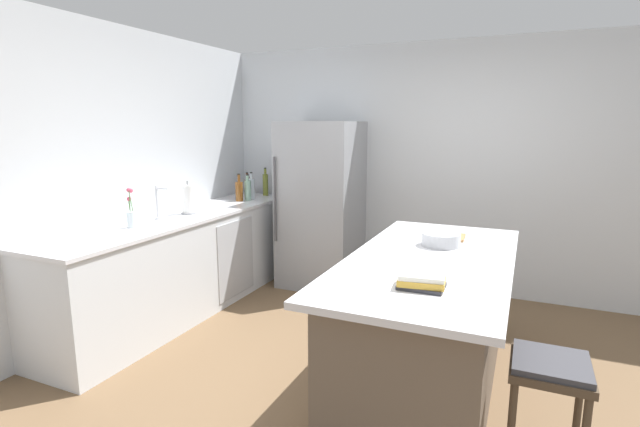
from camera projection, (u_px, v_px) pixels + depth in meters
ground_plane at (372, 389)px, 3.19m from camera, size 7.20×7.20×0.00m
wall_rear at (440, 169)px, 4.97m from camera, size 6.00×0.10×2.60m
wall_left at (94, 181)px, 3.92m from camera, size 0.10×6.00×2.60m
counter_run_left at (185, 263)px, 4.49m from camera, size 0.69×2.99×0.93m
kitchen_island at (428, 324)px, 3.10m from camera, size 1.00×2.12×0.92m
refrigerator at (321, 205)px, 5.15m from camera, size 0.80×0.75×1.79m
bar_stool at (549, 384)px, 2.24m from camera, size 0.36×0.36×0.67m
sink_faucet at (158, 202)px, 4.16m from camera, size 0.15×0.05×0.30m
flower_vase at (131, 215)px, 3.84m from camera, size 0.07×0.07×0.33m
paper_towel_roll at (188, 200)px, 4.44m from camera, size 0.14×0.14×0.31m
olive_oil_bottle at (265, 184)px, 5.59m from camera, size 0.06×0.06×0.33m
hot_sauce_bottle at (251, 188)px, 5.57m from camera, size 0.05×0.05×0.23m
syrup_bottle at (247, 188)px, 5.47m from camera, size 0.07×0.07×0.29m
soda_bottle at (252, 188)px, 5.32m from camera, size 0.07×0.07×0.31m
gin_bottle at (248, 190)px, 5.24m from camera, size 0.07×0.07×0.29m
whiskey_bottle at (239, 191)px, 5.18m from camera, size 0.08×0.08×0.30m
cookbook_stack at (422, 281)px, 2.45m from camera, size 0.25×0.20×0.08m
mixing_bowl at (441, 239)px, 3.30m from camera, size 0.27×0.27×0.09m
cutting_board at (445, 236)px, 3.55m from camera, size 0.29×0.24×0.02m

